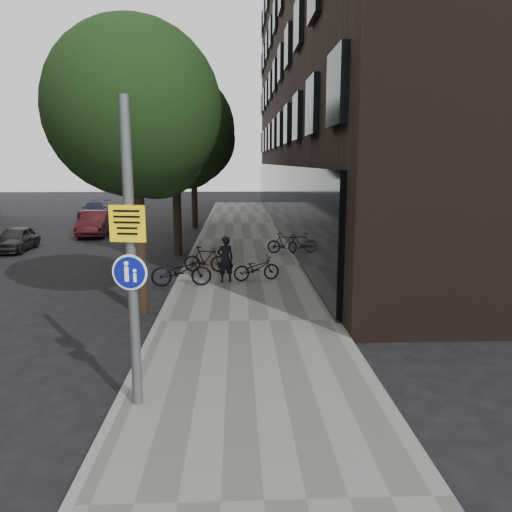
{
  "coord_description": "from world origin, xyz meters",
  "views": [
    {
      "loc": [
        -0.04,
        -8.49,
        3.99
      ],
      "look_at": [
        0.37,
        2.02,
        2.0
      ],
      "focal_mm": 35.0,
      "sensor_mm": 36.0,
      "label": 1
    }
  ],
  "objects_px": {
    "signpost": "(131,256)",
    "pedestrian": "(225,259)",
    "parked_bike_facade_near": "(256,268)",
    "parked_car_near": "(16,239)"
  },
  "relations": [
    {
      "from": "signpost",
      "to": "pedestrian",
      "type": "bearing_deg",
      "value": 90.18
    },
    {
      "from": "parked_bike_facade_near",
      "to": "pedestrian",
      "type": "bearing_deg",
      "value": 86.37
    },
    {
      "from": "pedestrian",
      "to": "parked_car_near",
      "type": "xyz_separation_m",
      "value": [
        -9.65,
        6.84,
        -0.33
      ]
    },
    {
      "from": "pedestrian",
      "to": "parked_bike_facade_near",
      "type": "height_order",
      "value": "pedestrian"
    },
    {
      "from": "signpost",
      "to": "pedestrian",
      "type": "xyz_separation_m",
      "value": [
        1.25,
        8.3,
        -1.68
      ]
    },
    {
      "from": "pedestrian",
      "to": "signpost",
      "type": "bearing_deg",
      "value": 62.46
    },
    {
      "from": "signpost",
      "to": "parked_bike_facade_near",
      "type": "height_order",
      "value": "signpost"
    },
    {
      "from": "pedestrian",
      "to": "parked_bike_facade_near",
      "type": "xyz_separation_m",
      "value": [
        1.02,
        0.19,
        -0.35
      ]
    },
    {
      "from": "signpost",
      "to": "pedestrian",
      "type": "distance_m",
      "value": 8.56
    },
    {
      "from": "signpost",
      "to": "parked_car_near",
      "type": "distance_m",
      "value": 17.43
    }
  ]
}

